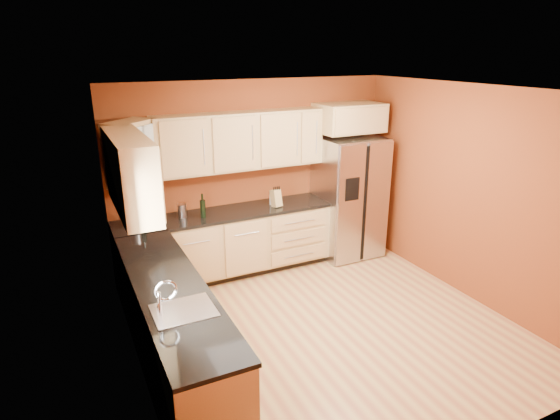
{
  "coord_description": "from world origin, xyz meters",
  "views": [
    {
      "loc": [
        -2.45,
        -3.89,
        2.97
      ],
      "look_at": [
        -0.13,
        0.9,
        1.13
      ],
      "focal_mm": 30.0,
      "sensor_mm": 36.0,
      "label": 1
    }
  ],
  "objects_px": {
    "canister_left": "(134,219)",
    "wine_bottle_a": "(203,206)",
    "refrigerator": "(348,197)",
    "soap_dispenser": "(272,198)",
    "knife_block": "(276,198)"
  },
  "relations": [
    {
      "from": "canister_left",
      "to": "wine_bottle_a",
      "type": "relative_size",
      "value": 0.66
    },
    {
      "from": "refrigerator",
      "to": "soap_dispenser",
      "type": "height_order",
      "value": "refrigerator"
    },
    {
      "from": "canister_left",
      "to": "soap_dispenser",
      "type": "xyz_separation_m",
      "value": [
        1.87,
        0.08,
        -0.01
      ]
    },
    {
      "from": "knife_block",
      "to": "wine_bottle_a",
      "type": "bearing_deg",
      "value": 166.28
    },
    {
      "from": "wine_bottle_a",
      "to": "knife_block",
      "type": "relative_size",
      "value": 1.33
    },
    {
      "from": "canister_left",
      "to": "soap_dispenser",
      "type": "distance_m",
      "value": 1.87
    },
    {
      "from": "canister_left",
      "to": "knife_block",
      "type": "bearing_deg",
      "value": -0.69
    },
    {
      "from": "refrigerator",
      "to": "knife_block",
      "type": "height_order",
      "value": "refrigerator"
    },
    {
      "from": "canister_left",
      "to": "soap_dispenser",
      "type": "relative_size",
      "value": 1.06
    },
    {
      "from": "canister_left",
      "to": "knife_block",
      "type": "distance_m",
      "value": 1.89
    },
    {
      "from": "wine_bottle_a",
      "to": "knife_block",
      "type": "distance_m",
      "value": 1.03
    },
    {
      "from": "soap_dispenser",
      "to": "wine_bottle_a",
      "type": "bearing_deg",
      "value": -175.14
    },
    {
      "from": "knife_block",
      "to": "soap_dispenser",
      "type": "bearing_deg",
      "value": 86.96
    },
    {
      "from": "canister_left",
      "to": "wine_bottle_a",
      "type": "xyz_separation_m",
      "value": [
        0.85,
        -0.01,
        0.05
      ]
    },
    {
      "from": "refrigerator",
      "to": "knife_block",
      "type": "xyz_separation_m",
      "value": [
        -1.19,
        -0.0,
        0.15
      ]
    }
  ]
}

